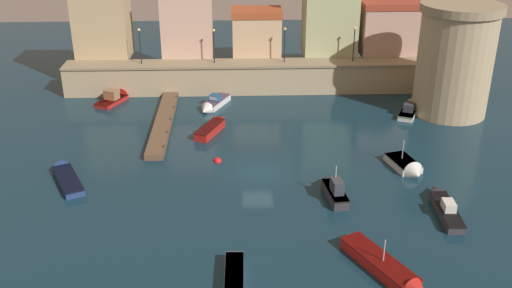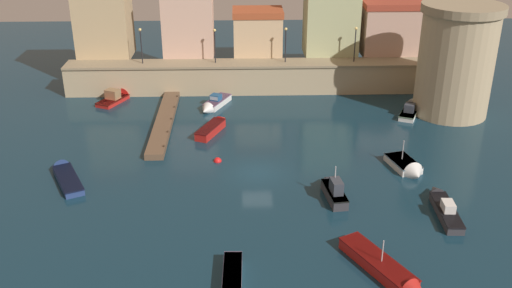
{
  "view_description": "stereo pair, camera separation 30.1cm",
  "coord_description": "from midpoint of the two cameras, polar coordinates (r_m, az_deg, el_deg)",
  "views": [
    {
      "loc": [
        -1.67,
        -42.76,
        22.34
      ],
      "look_at": [
        0.0,
        3.24,
        1.11
      ],
      "focal_mm": 41.28,
      "sensor_mm": 36.0,
      "label": 1
    },
    {
      "loc": [
        -1.37,
        -42.77,
        22.34
      ],
      "look_at": [
        0.0,
        3.24,
        1.11
      ],
      "focal_mm": 41.28,
      "sensor_mm": 36.0,
      "label": 2
    }
  ],
  "objects": [
    {
      "name": "ground_plane",
      "position": [
        48.28,
        0.29,
        -2.81
      ],
      "size": [
        110.45,
        110.45,
        0.0
      ],
      "primitive_type": "plane",
      "color": "#112D3D"
    },
    {
      "name": "quay_wall",
      "position": [
        65.99,
        -0.3,
        6.53
      ],
      "size": [
        40.89,
        3.27,
        3.38
      ],
      "color": "tan",
      "rests_on": "ground"
    },
    {
      "name": "old_town_backdrop",
      "position": [
        68.14,
        -0.31,
        11.87
      ],
      "size": [
        39.84,
        5.14,
        9.3
      ],
      "color": "tan",
      "rests_on": "ground"
    },
    {
      "name": "fortress_tower",
      "position": [
        61.82,
        18.94,
        7.71
      ],
      "size": [
        7.92,
        7.92,
        11.1
      ],
      "color": "tan",
      "rests_on": "ground"
    },
    {
      "name": "pier_dock",
      "position": [
        58.08,
        -8.74,
        2.13
      ],
      "size": [
        1.65,
        15.88,
        0.7
      ],
      "color": "brown",
      "rests_on": "ground"
    },
    {
      "name": "quay_lamp_0",
      "position": [
        65.61,
        -10.97,
        9.81
      ],
      "size": [
        0.32,
        0.32,
        3.89
      ],
      "color": "black",
      "rests_on": "quay_wall"
    },
    {
      "name": "quay_lamp_1",
      "position": [
        64.84,
        -3.88,
        9.97
      ],
      "size": [
        0.32,
        0.32,
        3.76
      ],
      "color": "black",
      "rests_on": "quay_wall"
    },
    {
      "name": "quay_lamp_2",
      "position": [
        65.0,
        3.03,
        10.06
      ],
      "size": [
        0.32,
        0.32,
        3.84
      ],
      "color": "black",
      "rests_on": "quay_wall"
    },
    {
      "name": "quay_lamp_3",
      "position": [
        66.05,
        9.74,
        9.99
      ],
      "size": [
        0.32,
        0.32,
        3.86
      ],
      "color": "black",
      "rests_on": "quay_wall"
    },
    {
      "name": "moored_boat_0",
      "position": [
        62.76,
        14.96,
        3.38
      ],
      "size": [
        3.79,
        6.02,
        1.74
      ],
      "rotation": [
        0.0,
        0.0,
        1.14
      ],
      "color": "white",
      "rests_on": "ground"
    },
    {
      "name": "moored_boat_1",
      "position": [
        37.34,
        12.92,
        -11.95
      ],
      "size": [
        4.7,
        7.15,
        2.6
      ],
      "rotation": [
        0.0,
        0.0,
        -1.09
      ],
      "color": "red",
      "rests_on": "ground"
    },
    {
      "name": "moored_boat_2",
      "position": [
        45.09,
        17.88,
        -5.7
      ],
      "size": [
        1.49,
        6.46,
        1.52
      ],
      "rotation": [
        0.0,
        0.0,
        1.52
      ],
      "color": "#333338",
      "rests_on": "ground"
    },
    {
      "name": "moored_boat_3",
      "position": [
        56.03,
        -3.97,
        1.67
      ],
      "size": [
        3.25,
        5.45,
        1.15
      ],
      "rotation": [
        0.0,
        0.0,
        1.16
      ],
      "color": "red",
      "rests_on": "ground"
    },
    {
      "name": "moored_boat_5",
      "position": [
        45.01,
        7.67,
        -4.4
      ],
      "size": [
        1.69,
        4.82,
        2.86
      ],
      "rotation": [
        0.0,
        0.0,
        1.69
      ],
      "color": "#333338",
      "rests_on": "ground"
    },
    {
      "name": "moored_boat_6",
      "position": [
        65.41,
        -13.15,
        4.47
      ],
      "size": [
        3.59,
        5.06,
        2.02
      ],
      "rotation": [
        0.0,
        0.0,
        1.12
      ],
      "color": "red",
      "rests_on": "ground"
    },
    {
      "name": "moored_boat_7",
      "position": [
        49.99,
        14.67,
        -2.23
      ],
      "size": [
        2.82,
        4.56,
        2.89
      ],
      "rotation": [
        0.0,
        0.0,
        -1.32
      ],
      "color": "silver",
      "rests_on": "ground"
    },
    {
      "name": "moored_boat_8",
      "position": [
        49.85,
        -17.84,
        -2.78
      ],
      "size": [
        4.17,
        6.53,
        1.37
      ],
      "rotation": [
        0.0,
        0.0,
        2.03
      ],
      "color": "navy",
      "rests_on": "ground"
    },
    {
      "name": "moored_boat_9",
      "position": [
        61.77,
        -3.95,
        3.91
      ],
      "size": [
        3.45,
        5.31,
        1.61
      ],
      "rotation": [
        0.0,
        0.0,
        -2.01
      ],
      "color": "white",
      "rests_on": "ground"
    },
    {
      "name": "mooring_buoy_0",
      "position": [
        50.27,
        -3.57,
        -1.68
      ],
      "size": [
        0.68,
        0.68,
        0.68
      ],
      "primitive_type": "sphere",
      "color": "red",
      "rests_on": "ground"
    }
  ]
}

